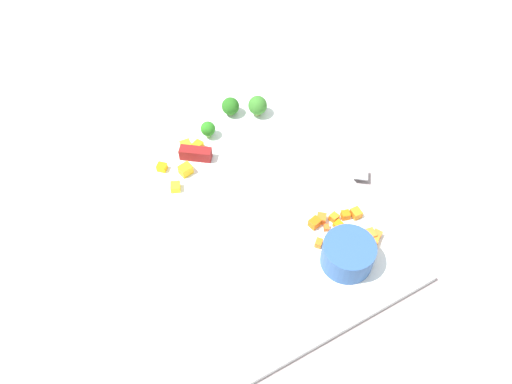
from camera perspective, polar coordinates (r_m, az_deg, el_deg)
The scene contains 23 objects.
ground_plane at distance 0.89m, azimuth -0.00°, elevation -0.85°, with size 4.00×4.00×0.00m, color gray.
cutting_board at distance 0.89m, azimuth -0.00°, elevation -0.62°, with size 0.55×0.34×0.01m, color white.
prep_bowl at distance 0.80m, azimuth 10.34°, elevation -6.93°, with size 0.08×0.08×0.05m, color #2E5593.
chef_knife at distance 0.92m, azimuth -1.97°, elevation 3.68°, with size 0.23×0.29×0.02m.
carrot_dice_0 at distance 0.85m, azimuth 7.40°, elevation -2.96°, with size 0.02×0.02×0.01m, color orange.
carrot_dice_1 at distance 0.84m, azimuth 6.64°, elevation -3.47°, with size 0.02×0.01×0.02m, color orange.
carrot_dice_2 at distance 0.85m, azimuth 13.46°, elevation -4.77°, with size 0.02×0.01×0.01m, color orange.
carrot_dice_3 at distance 0.84m, azimuth 13.12°, elevation -5.43°, with size 0.02×0.01×0.01m, color orange.
carrot_dice_4 at distance 0.85m, azimuth 9.24°, elevation -3.65°, with size 0.01×0.01×0.01m, color orange.
carrot_dice_5 at distance 0.86m, azimuth 10.07°, elevation -2.57°, with size 0.01×0.01×0.01m, color orange.
carrot_dice_6 at distance 0.85m, azimuth 12.65°, elevation -4.80°, with size 0.02×0.02×0.02m, color orange.
carrot_dice_7 at distance 0.87m, azimuth 11.23°, elevation -2.37°, with size 0.02×0.02×0.01m, color orange.
carrot_dice_8 at distance 0.86m, azimuth 8.80°, elevation -2.86°, with size 0.01×0.01×0.01m, color orange.
carrot_dice_9 at distance 0.83m, azimuth 7.09°, elevation -5.75°, with size 0.01×0.01×0.01m, color orange.
carrot_dice_10 at distance 0.85m, azimuth 7.95°, elevation -4.02°, with size 0.01×0.01×0.01m, color orange.
pepper_dice_0 at distance 0.95m, azimuth -6.58°, elevation 5.21°, with size 0.02×0.02×0.02m, color yellow.
pepper_dice_1 at distance 0.93m, azimuth -10.57°, elevation 2.77°, with size 0.02×0.01×0.01m, color yellow.
pepper_dice_2 at distance 0.96m, azimuth -7.92°, elevation 5.24°, with size 0.02×0.02×0.01m, color yellow.
pepper_dice_3 at distance 0.91m, azimuth -7.95°, elevation 2.51°, with size 0.02×0.02×0.02m, color yellow.
pepper_dice_4 at distance 0.90m, azimuth -9.08°, elevation 0.56°, with size 0.02×0.02×0.01m, color yellow.
broccoli_floret_0 at distance 1.00m, azimuth -2.90°, elevation 9.64°, with size 0.03×0.03×0.04m.
broccoli_floret_1 at distance 0.96m, azimuth -5.44°, elevation 7.10°, with size 0.03×0.03×0.03m.
broccoli_floret_2 at distance 1.00m, azimuth 0.18°, elevation 9.74°, with size 0.04×0.04×0.04m.
Camera 1 is at (-0.46, 0.25, 0.72)m, focal length 35.42 mm.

